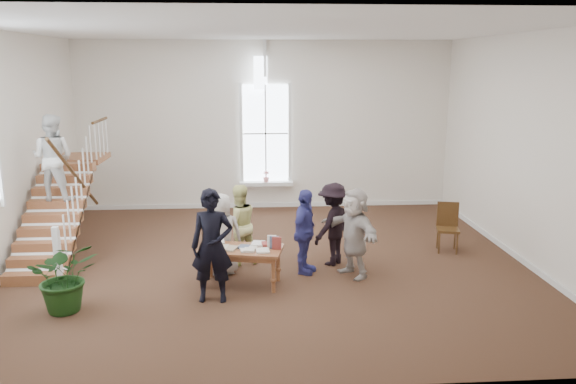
{
  "coord_description": "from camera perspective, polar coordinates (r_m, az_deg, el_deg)",
  "views": [
    {
      "loc": [
        -0.42,
        -10.63,
        3.89
      ],
      "look_at": [
        0.33,
        0.4,
        1.35
      ],
      "focal_mm": 35.0,
      "sensor_mm": 36.0,
      "label": 1
    }
  ],
  "objects": [
    {
      "name": "woman_cluster_b",
      "position": [
        11.04,
        4.58,
        -3.26
      ],
      "size": [
        1.16,
        1.2,
        1.64
      ],
      "primitive_type": "imported",
      "rotation": [
        0.0,
        0.0,
        3.99
      ],
      "color": "black",
      "rests_on": "ground"
    },
    {
      "name": "elderly_woman",
      "position": [
        10.61,
        -6.71,
        -4.27
      ],
      "size": [
        0.82,
        0.6,
        1.54
      ],
      "primitive_type": "imported",
      "rotation": [
        0.0,
        0.0,
        3.29
      ],
      "color": "beige",
      "rests_on": "ground"
    },
    {
      "name": "side_chair",
      "position": [
        12.35,
        15.92,
        -3.14
      ],
      "size": [
        0.54,
        0.54,
        1.03
      ],
      "rotation": [
        0.0,
        0.0,
        -0.23
      ],
      "color": "#3E2511",
      "rests_on": "ground"
    },
    {
      "name": "room_shell",
      "position": [
        15.43,
        -2.23,
        -0.16
      ],
      "size": [
        10.49,
        10.0,
        10.0
      ],
      "color": "silver",
      "rests_on": "ground"
    },
    {
      "name": "library_table",
      "position": [
        10.08,
        -4.85,
        -6.13
      ],
      "size": [
        1.59,
        1.02,
        0.75
      ],
      "rotation": [
        0.0,
        0.0,
        -0.2
      ],
      "color": "brown",
      "rests_on": "ground"
    },
    {
      "name": "person_yellow",
      "position": [
        11.06,
        -5.04,
        -3.33
      ],
      "size": [
        0.94,
        0.84,
        1.61
      ],
      "primitive_type": "imported",
      "rotation": [
        0.0,
        0.0,
        3.49
      ],
      "color": "#F0EE96",
      "rests_on": "ground"
    },
    {
      "name": "floor_plant",
      "position": [
        9.71,
        -21.72,
        -7.96
      ],
      "size": [
        1.29,
        1.21,
        1.16
      ],
      "primitive_type": "imported",
      "rotation": [
        0.0,
        0.0,
        0.34
      ],
      "color": "#153711",
      "rests_on": "ground"
    },
    {
      "name": "staircase",
      "position": [
        12.25,
        -22.5,
        1.25
      ],
      "size": [
        1.1,
        4.1,
        2.92
      ],
      "color": "brown",
      "rests_on": "ground"
    },
    {
      "name": "woman_cluster_c",
      "position": [
        10.47,
        6.73,
        -4.1
      ],
      "size": [
        1.16,
        1.61,
        1.68
      ],
      "primitive_type": "imported",
      "rotation": [
        0.0,
        0.0,
        5.19
      ],
      "color": "beige",
      "rests_on": "ground"
    },
    {
      "name": "woman_cluster_a",
      "position": [
        10.55,
        1.7,
        -4.06
      ],
      "size": [
        0.76,
        1.03,
        1.62
      ],
      "primitive_type": "imported",
      "rotation": [
        0.0,
        0.0,
        1.14
      ],
      "color": "#383987",
      "rests_on": "ground"
    },
    {
      "name": "ground",
      "position": [
        11.33,
        -1.55,
        -7.17
      ],
      "size": [
        10.0,
        10.0,
        0.0
      ],
      "primitive_type": "plane",
      "color": "#3E2718",
      "rests_on": "ground"
    },
    {
      "name": "police_officer",
      "position": [
        9.37,
        -7.71,
        -5.45
      ],
      "size": [
        0.72,
        0.49,
        1.91
      ],
      "primitive_type": "imported",
      "rotation": [
        0.0,
        0.0,
        -0.05
      ],
      "color": "black",
      "rests_on": "ground"
    }
  ]
}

